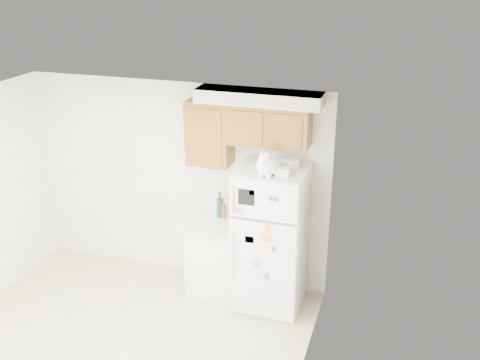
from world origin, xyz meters
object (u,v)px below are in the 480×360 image
at_px(refrigerator, 271,238).
at_px(base_counter, 216,256).
at_px(storage_box_front, 283,171).
at_px(bottle_green, 220,204).
at_px(cat, 267,165).
at_px(bottle_amber, 224,208).
at_px(storage_box_back, 289,163).

height_order(refrigerator, base_counter, refrigerator).
xyz_separation_m(refrigerator, storage_box_front, (0.15, -0.15, 0.89)).
bearing_deg(bottle_green, cat, -31.45).
bearing_deg(cat, bottle_amber, 147.82).
distance_m(cat, storage_box_front, 0.18).
height_order(refrigerator, bottle_amber, refrigerator).
bearing_deg(refrigerator, cat, -92.36).
bearing_deg(base_counter, bottle_green, 91.51).
bearing_deg(bottle_amber, storage_box_back, -7.40).
distance_m(refrigerator, storage_box_back, 0.92).
distance_m(base_counter, bottle_amber, 0.60).
height_order(cat, storage_box_front, cat).
relative_size(refrigerator, bottle_green, 5.24).
bearing_deg(bottle_amber, base_counter, -110.77).
xyz_separation_m(base_counter, bottle_amber, (0.05, 0.14, 0.59)).
bearing_deg(bottle_amber, refrigerator, -18.18).
bearing_deg(storage_box_back, refrigerator, -122.39).
height_order(base_counter, cat, cat).
xyz_separation_m(storage_box_back, bottle_amber, (-0.80, 0.10, -0.70)).
bearing_deg(storage_box_back, cat, -95.58).
distance_m(storage_box_back, bottle_amber, 1.07).
bearing_deg(storage_box_back, base_counter, -153.27).
relative_size(cat, storage_box_back, 2.42).
height_order(refrigerator, storage_box_back, storage_box_back).
relative_size(base_counter, bottle_green, 2.84).
bearing_deg(refrigerator, storage_box_back, 33.02).
height_order(base_counter, bottle_amber, bottle_amber).
height_order(cat, storage_box_back, cat).
xyz_separation_m(base_counter, storage_box_front, (0.84, -0.23, 1.28)).
xyz_separation_m(storage_box_back, storage_box_front, (-0.01, -0.26, -0.01)).
bearing_deg(storage_box_front, cat, -167.70).
xyz_separation_m(storage_box_front, bottle_amber, (-0.79, 0.36, -0.70)).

